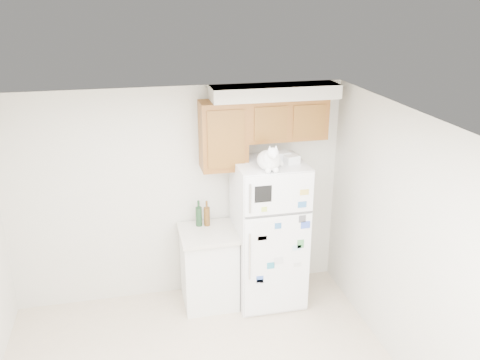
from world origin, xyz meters
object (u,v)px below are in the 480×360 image
object	(u,v)px
refrigerator	(269,233)
bottle_amber	(207,213)
storage_box_front	(292,160)
storage_box_back	(281,156)
base_counter	(209,267)
cat	(270,160)
bottle_green	(199,213)

from	to	relation	value
refrigerator	bottle_amber	distance (m)	0.74
storage_box_front	storage_box_back	bearing A→B (deg)	113.33
base_counter	bottle_amber	bearing A→B (deg)	84.21
cat	storage_box_back	xyz separation A→B (m)	(0.21, 0.27, -0.06)
storage_box_front	bottle_amber	distance (m)	1.16
storage_box_back	bottle_green	world-z (taller)	storage_box_back
cat	bottle_green	bearing A→B (deg)	146.44
storage_box_front	base_counter	bearing A→B (deg)	157.66
storage_box_front	bottle_amber	bearing A→B (deg)	148.66
refrigerator	storage_box_back	distance (m)	0.91
refrigerator	storage_box_front	size ratio (longest dim) A/B	11.33
base_counter	bottle_green	bearing A→B (deg)	115.46
storage_box_front	bottle_amber	world-z (taller)	storage_box_front
cat	storage_box_back	world-z (taller)	cat
storage_box_back	bottle_amber	world-z (taller)	storage_box_back
refrigerator	storage_box_back	size ratio (longest dim) A/B	9.44
refrigerator	base_counter	xyz separation A→B (m)	(-0.69, 0.07, -0.39)
base_counter	bottle_amber	xyz separation A→B (m)	(0.01, 0.15, 0.61)
storage_box_back	storage_box_front	distance (m)	0.14
bottle_green	base_counter	bearing A→B (deg)	-64.54
base_counter	bottle_green	distance (m)	0.64
bottle_green	bottle_amber	distance (m)	0.09
storage_box_back	refrigerator	bearing A→B (deg)	-172.05
storage_box_front	bottle_green	size ratio (longest dim) A/B	0.48
cat	storage_box_back	bearing A→B (deg)	52.21
base_counter	cat	bearing A→B (deg)	-25.93
base_counter	storage_box_back	distance (m)	1.53
cat	storage_box_front	world-z (taller)	cat
base_counter	bottle_green	xyz separation A→B (m)	(-0.08, 0.16, 0.61)
cat	bottle_green	size ratio (longest dim) A/B	1.39
base_counter	storage_box_back	bearing A→B (deg)	-2.24
storage_box_back	bottle_green	xyz separation A→B (m)	(-0.90, 0.19, -0.68)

